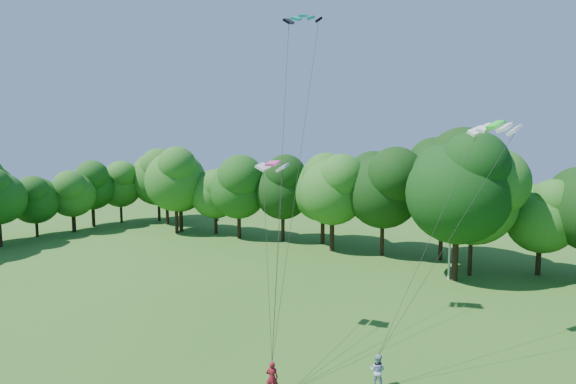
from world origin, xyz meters
The scene contains 8 objects.
utility_pole centered at (6.10, 32.18, 3.74)m, with size 1.43×0.37×7.22m.
kite_flyer_left centered at (3.87, 7.80, 0.83)m, with size 0.61×0.40×1.66m, color maroon.
kite_flyer_right centered at (7.94, 11.33, 0.86)m, with size 0.84×0.65×1.72m, color #A0B2DE.
kite_teal centered at (0.65, 15.75, 20.42)m, with size 2.62×1.94×0.45m.
kite_green centered at (11.71, 18.60, 13.41)m, with size 2.94×1.99×0.55m.
kite_pink centered at (-0.01, 13.25, 11.14)m, with size 2.15×1.37×0.33m.
tree_back_west centered at (-31.47, 34.36, 7.06)m, with size 7.78×7.78×11.31m.
tree_back_center centered at (6.61, 32.21, 9.09)m, with size 10.00×10.00×14.55m.
Camera 1 is at (16.33, -9.21, 12.30)m, focal length 28.00 mm.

